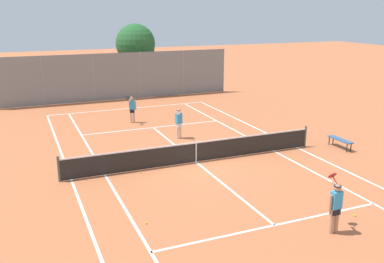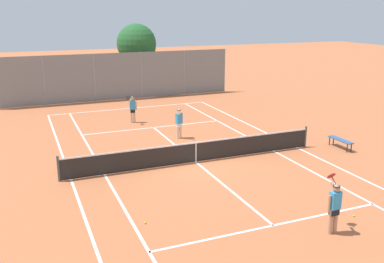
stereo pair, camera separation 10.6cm
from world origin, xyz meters
TOP-DOWN VIEW (x-y plane):
  - ground_plane at (0.00, 0.00)m, footprint 120.00×120.00m
  - court_line_markings at (0.00, 0.00)m, footprint 11.10×23.90m
  - tennis_net at (0.00, 0.00)m, footprint 12.00×0.10m
  - player_near_side at (1.42, -7.48)m, footprint 0.64×0.75m
  - player_far_left at (-0.81, 8.01)m, footprint 0.78×0.71m
  - player_far_right at (0.63, 3.81)m, footprint 0.44×0.56m
  - loose_tennis_ball_0 at (1.18, 1.12)m, footprint 0.07×0.07m
  - loose_tennis_ball_1 at (-2.70, -0.37)m, footprint 0.07×0.07m
  - loose_tennis_ball_2 at (2.82, -6.90)m, footprint 0.07×0.07m
  - loose_tennis_ball_3 at (4.57, 5.39)m, footprint 0.07×0.07m
  - loose_tennis_ball_4 at (-3.46, 2.56)m, footprint 0.07×0.07m
  - loose_tennis_ball_5 at (-3.76, -4.74)m, footprint 0.07×0.07m
  - courtside_bench at (7.42, -0.86)m, footprint 0.36×1.50m
  - back_fence at (0.00, 15.19)m, footprint 18.01×0.08m
  - tree_behind_left at (2.16, 17.27)m, footprint 3.18×3.18m

SIDE VIEW (x-z plane):
  - ground_plane at x=0.00m, z-range 0.00..0.00m
  - court_line_markings at x=0.00m, z-range 0.00..0.01m
  - loose_tennis_ball_0 at x=1.18m, z-range 0.00..0.07m
  - loose_tennis_ball_1 at x=-2.70m, z-range 0.00..0.07m
  - loose_tennis_ball_2 at x=2.82m, z-range 0.00..0.07m
  - loose_tennis_ball_3 at x=4.57m, z-range 0.00..0.07m
  - loose_tennis_ball_4 at x=-3.46m, z-range 0.00..0.07m
  - loose_tennis_ball_5 at x=-3.76m, z-range 0.00..0.07m
  - courtside_bench at x=7.42m, z-range 0.18..0.64m
  - tennis_net at x=0.00m, z-range -0.03..1.04m
  - player_far_right at x=0.63m, z-range 0.11..1.71m
  - player_near_side at x=1.42m, z-range 0.04..1.81m
  - player_far_left at x=-0.81m, z-range 0.04..1.81m
  - back_fence at x=0.00m, z-range 0.00..3.57m
  - tree_behind_left at x=2.16m, z-range 1.11..6.73m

